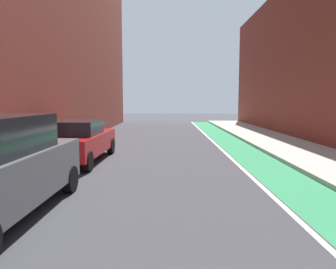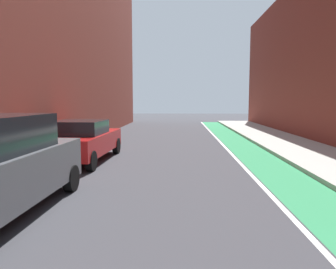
{
  "view_description": "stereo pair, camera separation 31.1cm",
  "coord_description": "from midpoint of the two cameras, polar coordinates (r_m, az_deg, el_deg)",
  "views": [
    {
      "loc": [
        0.11,
        3.88,
        2.26
      ],
      "look_at": [
        0.09,
        12.49,
        1.36
      ],
      "focal_mm": 34.92,
      "sensor_mm": 36.0,
      "label": 1
    },
    {
      "loc": [
        0.42,
        3.88,
        2.26
      ],
      "look_at": [
        0.09,
        12.49,
        1.36
      ],
      "focal_mm": 34.92,
      "sensor_mm": 36.0,
      "label": 2
    }
  ],
  "objects": [
    {
      "name": "ground_plane",
      "position": [
        12.39,
        -1.1,
        -4.54
      ],
      "size": [
        88.27,
        88.27,
        0.0
      ],
      "primitive_type": "plane",
      "color": "#38383D"
    },
    {
      "name": "bike_lane_paint",
      "position": [
        14.72,
        12.81,
        -3.01
      ],
      "size": [
        1.6,
        40.12,
        0.0
      ],
      "primitive_type": "cube",
      "color": "#2D8451",
      "rests_on": "ground"
    },
    {
      "name": "lane_divider_stripe",
      "position": [
        14.55,
        9.34,
        -3.04
      ],
      "size": [
        0.12,
        40.12,
        0.0
      ],
      "primitive_type": "cube",
      "color": "white",
      "rests_on": "ground"
    },
    {
      "name": "sidewalk_right",
      "position": [
        15.41,
        21.52,
        -2.62
      ],
      "size": [
        3.18,
        40.12,
        0.14
      ],
      "primitive_type": "cube",
      "color": "#A8A59E",
      "rests_on": "ground"
    },
    {
      "name": "parked_sedan_red",
      "position": [
        12.52,
        -16.13,
        -1.02
      ],
      "size": [
        2.09,
        4.69,
        1.53
      ],
      "color": "red",
      "rests_on": "ground"
    }
  ]
}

